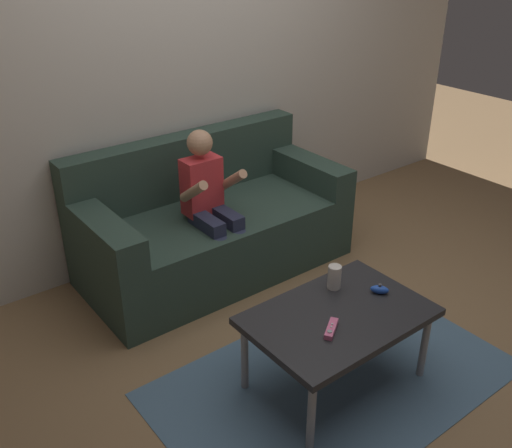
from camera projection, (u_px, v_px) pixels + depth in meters
ground_plane at (344, 334)px, 3.17m from camera, size 10.22×10.22×0.00m
wall_back at (193, 60)px, 3.62m from camera, size 5.11×0.05×2.50m
couch at (211, 225)px, 3.69m from camera, size 1.68×0.80×0.83m
person_seated_on_couch at (210, 202)px, 3.38m from camera, size 0.32×0.39×0.97m
coffee_table at (338, 320)px, 2.68m from camera, size 0.84×0.57×0.41m
area_rug at (333, 380)px, 2.85m from camera, size 1.72×1.08×0.01m
game_remote_pink_near_edge at (331, 329)px, 2.54m from camera, size 0.14×0.11×0.03m
nunchuk_blue at (379, 289)px, 2.80m from camera, size 0.09×0.10×0.05m
soda_can at (334, 277)px, 2.82m from camera, size 0.07×0.07×0.12m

